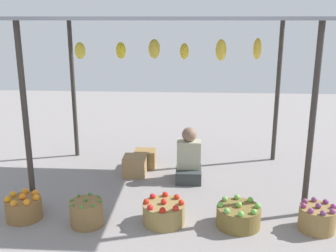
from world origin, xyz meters
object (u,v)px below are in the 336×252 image
at_px(vendor_person, 189,160).
at_px(basket_green_chilies, 87,213).
at_px(wooden_crate_stacked_rear, 145,159).
at_px(basket_purple_onions, 317,218).
at_px(basket_red_tomatoes, 164,213).
at_px(wooden_crate_near_vendor, 135,166).
at_px(basket_oranges, 24,208).
at_px(basket_green_apples, 238,216).

distance_m(vendor_person, basket_green_chilies, 1.79).
bearing_deg(wooden_crate_stacked_rear, basket_purple_onions, -40.15).
xyz_separation_m(vendor_person, basket_purple_onions, (1.43, -1.33, -0.16)).
xyz_separation_m(basket_green_chilies, basket_purple_onions, (2.57, 0.05, -0.00)).
distance_m(basket_red_tomatoes, basket_purple_onions, 1.70).
bearing_deg(wooden_crate_near_vendor, basket_oranges, -128.48).
relative_size(basket_red_tomatoes, wooden_crate_stacked_rear, 1.50).
xyz_separation_m(basket_green_chilies, basket_green_apples, (1.71, 0.08, -0.02)).
bearing_deg(basket_green_apples, wooden_crate_stacked_rear, 125.80).
distance_m(basket_oranges, wooden_crate_near_vendor, 1.77).
xyz_separation_m(basket_purple_onions, wooden_crate_stacked_rear, (-2.12, 1.79, -0.01)).
relative_size(basket_red_tomatoes, basket_purple_onions, 1.21).
distance_m(basket_purple_onions, wooden_crate_near_vendor, 2.66).
height_order(basket_red_tomatoes, wooden_crate_near_vendor, basket_red_tomatoes).
distance_m(basket_oranges, basket_green_chilies, 0.78).
xyz_separation_m(basket_green_chilies, wooden_crate_near_vendor, (0.33, 1.49, 0.00)).
bearing_deg(basket_red_tomatoes, wooden_crate_stacked_rear, 103.71).
relative_size(basket_purple_onions, wooden_crate_stacked_rear, 1.24).
bearing_deg(vendor_person, basket_green_chilies, -129.41).
height_order(basket_red_tomatoes, wooden_crate_stacked_rear, basket_red_tomatoes).
height_order(basket_green_apples, basket_purple_onions, basket_purple_onions).
distance_m(basket_red_tomatoes, wooden_crate_stacked_rear, 1.79).
xyz_separation_m(basket_oranges, basket_purple_onions, (3.34, -0.05, 0.01)).
relative_size(basket_green_apples, basket_purple_onions, 1.24).
relative_size(vendor_person, basket_oranges, 1.88).
bearing_deg(wooden_crate_stacked_rear, wooden_crate_near_vendor, -107.86).
bearing_deg(vendor_person, wooden_crate_near_vendor, 172.14).
relative_size(vendor_person, basket_purple_onions, 1.96).
distance_m(basket_red_tomatoes, wooden_crate_near_vendor, 1.49).
distance_m(basket_green_apples, wooden_crate_stacked_rear, 2.17).
height_order(basket_green_apples, wooden_crate_stacked_rear, basket_green_apples).
relative_size(basket_oranges, basket_red_tomatoes, 0.86).
height_order(basket_oranges, basket_green_chilies, basket_green_chilies).
relative_size(vendor_person, basket_green_apples, 1.58).
distance_m(wooden_crate_near_vendor, wooden_crate_stacked_rear, 0.37).
relative_size(vendor_person, basket_red_tomatoes, 1.62).
distance_m(basket_green_chilies, wooden_crate_stacked_rear, 1.90).
relative_size(basket_green_chilies, basket_red_tomatoes, 0.77).
distance_m(vendor_person, basket_green_apples, 1.43).
height_order(basket_oranges, wooden_crate_stacked_rear, basket_oranges).
bearing_deg(basket_green_chilies, basket_red_tomatoes, 6.54).
bearing_deg(basket_green_chilies, wooden_crate_stacked_rear, 76.52).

